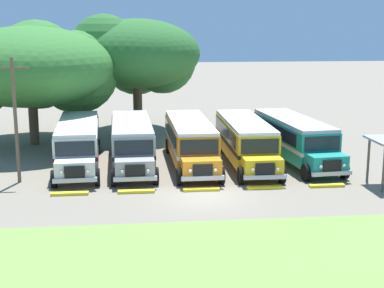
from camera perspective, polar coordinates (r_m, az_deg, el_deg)
The scene contains 15 objects.
ground_plane at distance 29.47m, azimuth 1.21°, elevation -5.39°, with size 220.00×220.00×0.00m, color slate.
foreground_grass_strip at distance 21.62m, azimuth 4.13°, elevation -12.08°, with size 80.00×9.40×0.01m, color olive.
parked_bus_slot_0 at distance 36.22m, azimuth -11.61°, elevation 0.25°, with size 3.16×10.91×2.82m.
parked_bus_slot_1 at distance 35.99m, azimuth -6.20°, elevation 0.36°, with size 2.93×10.87×2.82m.
parked_bus_slot_2 at distance 35.91m, azimuth -0.17°, elevation 0.41°, with size 2.82×10.86×2.82m.
parked_bus_slot_3 at distance 36.30m, azimuth 5.50°, elevation 0.47°, with size 2.75×10.85×2.82m.
parked_bus_slot_4 at distance 37.43m, azimuth 10.48°, elevation 0.68°, with size 3.56×10.97×2.82m.
curb_wheelstop_0 at distance 30.37m, azimuth -12.46°, elevation -5.00°, with size 2.00×0.36×0.15m, color yellow.
curb_wheelstop_1 at distance 30.17m, azimuth -5.74°, elevation -4.88°, with size 2.00×0.36×0.15m, color yellow.
curb_wheelstop_2 at distance 30.39m, azimuth 0.97°, elevation -4.70°, with size 2.00×0.36×0.15m, color yellow.
curb_wheelstop_3 at distance 31.01m, azimuth 7.50°, elevation -4.46°, with size 2.00×0.36×0.15m, color yellow.
curb_wheelstop_4 at distance 32.01m, azimuth 13.69°, elevation -4.17°, with size 2.00×0.36×0.15m, color yellow.
broad_shade_tree at distance 46.86m, azimuth -5.74°, elevation 9.08°, with size 10.50×11.19×9.79m.
secondary_tree at distance 43.73m, azimuth -16.40°, elevation 7.53°, with size 13.82×13.20×9.33m.
utility_pole at distance 32.77m, azimuth -17.71°, elevation 2.69°, with size 1.80×0.20×7.15m.
Camera 1 is at (-3.61, -27.88, 8.83)m, focal length 51.88 mm.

